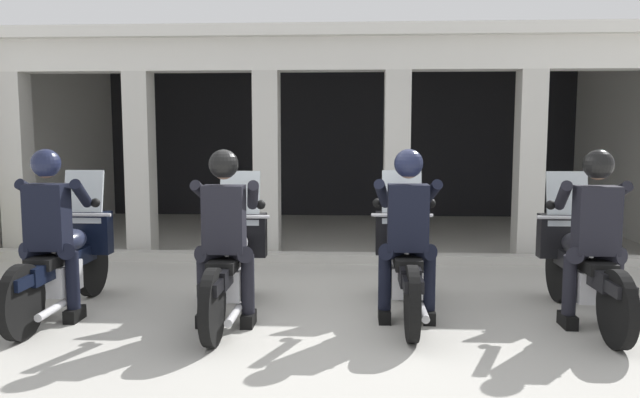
{
  "coord_description": "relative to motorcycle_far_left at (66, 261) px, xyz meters",
  "views": [
    {
      "loc": [
        0.33,
        -5.61,
        1.73
      ],
      "look_at": [
        0.0,
        0.3,
        1.09
      ],
      "focal_mm": 34.57,
      "sensor_mm": 36.0,
      "label": 1
    }
  ],
  "objects": [
    {
      "name": "kerb_strip",
      "position": [
        2.45,
        2.41,
        -0.44
      ],
      "size": [
        9.66,
        0.24,
        0.12
      ],
      "primitive_type": "cube",
      "color": "#B7B5AD",
      "rests_on": "ground"
    },
    {
      "name": "police_officer_center_right",
      "position": [
        3.25,
        -0.14,
        0.44
      ],
      "size": [
        0.63,
        0.61,
        1.58
      ],
      "rotation": [
        0.0,
        0.0,
        0.09
      ],
      "color": "black",
      "rests_on": "ground"
    },
    {
      "name": "police_officer_center_left",
      "position": [
        1.63,
        -0.34,
        0.44
      ],
      "size": [
        0.63,
        0.61,
        1.58
      ],
      "rotation": [
        0.0,
        0.0,
        -0.01
      ],
      "color": "black",
      "rests_on": "ground"
    },
    {
      "name": "police_officer_far_left",
      "position": [
        -0.0,
        -0.28,
        0.44
      ],
      "size": [
        0.63,
        0.61,
        1.58
      ],
      "rotation": [
        0.0,
        0.0,
        0.06
      ],
      "color": "black",
      "rests_on": "ground"
    },
    {
      "name": "motorcycle_far_left",
      "position": [
        0.0,
        0.0,
        0.0
      ],
      "size": [
        0.62,
        2.04,
        1.35
      ],
      "rotation": [
        0.0,
        0.0,
        0.06
      ],
      "color": "black",
      "rests_on": "ground"
    },
    {
      "name": "ground_plane",
      "position": [
        2.44,
        2.93,
        -0.5
      ],
      "size": [
        80.0,
        80.0,
        0.0
      ],
      "primitive_type": "plane",
      "color": "#A8A59E"
    },
    {
      "name": "motorcycle_center_left",
      "position": [
        1.63,
        -0.06,
        0.0
      ],
      "size": [
        0.62,
        2.04,
        1.35
      ],
      "rotation": [
        0.0,
        0.0,
        -0.01
      ],
      "color": "black",
      "rests_on": "ground"
    },
    {
      "name": "motorcycle_far_right",
      "position": [
        4.88,
        0.06,
        0.0
      ],
      "size": [
        0.62,
        2.04,
        1.35
      ],
      "rotation": [
        0.0,
        0.0,
        0.03
      ],
      "color": "black",
      "rests_on": "ground"
    },
    {
      "name": "police_officer_far_right",
      "position": [
        4.88,
        -0.22,
        0.44
      ],
      "size": [
        0.63,
        0.61,
        1.58
      ],
      "rotation": [
        0.0,
        0.0,
        0.03
      ],
      "color": "black",
      "rests_on": "ground"
    },
    {
      "name": "motorcycle_center_right",
      "position": [
        3.26,
        0.14,
        0.0
      ],
      "size": [
        0.62,
        2.04,
        1.35
      ],
      "rotation": [
        0.0,
        0.0,
        0.09
      ],
      "color": "black",
      "rests_on": "ground"
    },
    {
      "name": "station_building",
      "position": [
        2.45,
        5.31,
        1.52
      ],
      "size": [
        10.16,
        4.85,
        3.17
      ],
      "color": "black",
      "rests_on": "ground"
    }
  ]
}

